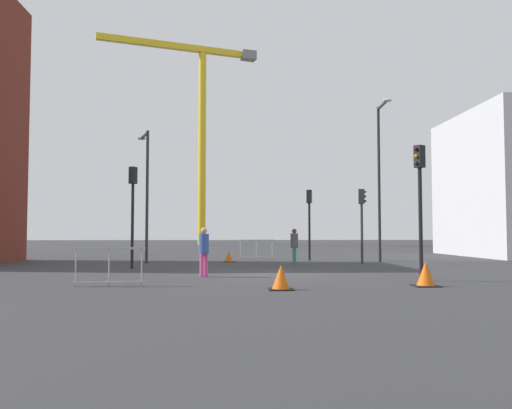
{
  "coord_description": "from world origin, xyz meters",
  "views": [
    {
      "loc": [
        -1.28,
        -18.87,
        1.51
      ],
      "look_at": [
        0.0,
        6.87,
        2.85
      ],
      "focal_mm": 37.06,
      "sensor_mm": 36.0,
      "label": 1
    }
  ],
  "objects": [
    {
      "name": "ground",
      "position": [
        0.0,
        0.0,
        0.0
      ],
      "size": [
        160.0,
        160.0,
        0.0
      ],
      "primitive_type": "plane",
      "color": "#333335"
    },
    {
      "name": "traffic_cone_on_verge",
      "position": [
        4.16,
        -4.4,
        0.32
      ],
      "size": [
        0.68,
        0.68,
        0.69
      ],
      "color": "black",
      "rests_on": "ground"
    },
    {
      "name": "pedestrian_waiting",
      "position": [
        1.62,
        4.79,
        0.96
      ],
      "size": [
        0.34,
        0.34,
        1.66
      ],
      "color": "#2D844C",
      "rests_on": "ground"
    },
    {
      "name": "traffic_light_corner",
      "position": [
        4.64,
        -2.75,
        2.82
      ],
      "size": [
        0.38,
        0.35,
        4.22
      ],
      "color": "black",
      "rests_on": "ground"
    },
    {
      "name": "traffic_cone_orange",
      "position": [
        0.06,
        -5.05,
        0.3
      ],
      "size": [
        0.64,
        0.64,
        0.65
      ],
      "color": "black",
      "rests_on": "ground"
    },
    {
      "name": "traffic_light_crosswalk",
      "position": [
        2.94,
        8.92,
        2.53
      ],
      "size": [
        0.33,
        0.39,
        3.74
      ],
      "color": "black",
      "rests_on": "ground"
    },
    {
      "name": "streetlamp_tall",
      "position": [
        6.28,
        7.21,
        4.66
      ],
      "size": [
        0.44,
        2.05,
        7.89
      ],
      "color": "#232326",
      "rests_on": "ground"
    },
    {
      "name": "traffic_cone_striped",
      "position": [
        -1.31,
        7.86,
        0.26
      ],
      "size": [
        0.56,
        0.56,
        0.57
      ],
      "color": "black",
      "rests_on": "ground"
    },
    {
      "name": "construction_crane",
      "position": [
        -5.03,
        43.14,
        15.9
      ],
      "size": [
        18.31,
        6.83,
        23.79
      ],
      "color": "yellow",
      "rests_on": "ground"
    },
    {
      "name": "pedestrian_walking",
      "position": [
        -2.15,
        -1.0,
        0.96
      ],
      "size": [
        0.34,
        0.34,
        1.66
      ],
      "color": "#D14C8C",
      "rests_on": "ground"
    },
    {
      "name": "streetlamp_short",
      "position": [
        -5.38,
        7.15,
        3.88
      ],
      "size": [
        0.83,
        1.72,
        6.46
      ],
      "color": "#2D2D30",
      "rests_on": "ground"
    },
    {
      "name": "safety_barrier_front",
      "position": [
        0.2,
        10.45,
        0.56
      ],
      "size": [
        1.98,
        0.29,
        1.08
      ],
      "color": "#B2B5BA",
      "rests_on": "ground"
    },
    {
      "name": "safety_barrier_right_run",
      "position": [
        -4.64,
        -3.93,
        0.56
      ],
      "size": [
        1.99,
        0.22,
        1.08
      ],
      "color": "#9EA0A5",
      "rests_on": "ground"
    },
    {
      "name": "traffic_light_far",
      "position": [
        -5.3,
        3.17,
        2.81
      ],
      "size": [
        0.34,
        0.39,
        4.21
      ],
      "color": "black",
      "rests_on": "ground"
    },
    {
      "name": "traffic_light_median",
      "position": [
        4.98,
        5.86,
        2.4
      ],
      "size": [
        0.39,
        0.31,
        3.54
      ],
      "color": "#2D2D30",
      "rests_on": "ground"
    }
  ]
}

